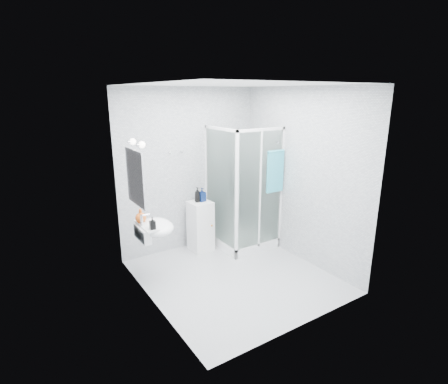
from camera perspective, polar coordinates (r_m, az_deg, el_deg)
room at (r=4.59m, az=1.85°, el=0.71°), size 2.40×2.60×2.60m
shower_enclosure at (r=5.82m, az=2.90°, el=-4.82°), size 0.90×0.95×2.00m
wall_basin at (r=4.69m, az=-11.42°, el=-5.77°), size 0.46×0.56×0.35m
mirror at (r=4.42m, az=-14.31°, el=2.29°), size 0.02×0.60×0.70m
vanity_lights at (r=4.36m, az=-14.06°, el=7.75°), size 0.10×0.40×0.08m
wall_hooks at (r=5.47m, az=-7.87°, el=6.46°), size 0.23×0.06×0.03m
storage_cabinet at (r=5.73m, az=-3.84°, el=-5.55°), size 0.35×0.37×0.82m
hand_towel at (r=5.46m, az=8.37°, el=3.53°), size 0.31×0.05×0.66m
shampoo_bottle_a at (r=5.56m, az=-4.36°, el=-0.45°), size 0.12×0.12×0.24m
shampoo_bottle_b at (r=5.60m, az=-3.61°, el=-0.42°), size 0.11×0.11×0.22m
soap_dispenser_orange at (r=4.70m, az=-13.45°, el=-3.79°), size 0.15×0.15×0.19m
soap_dispenser_black at (r=4.44m, az=-11.61°, el=-5.01°), size 0.08×0.08×0.16m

